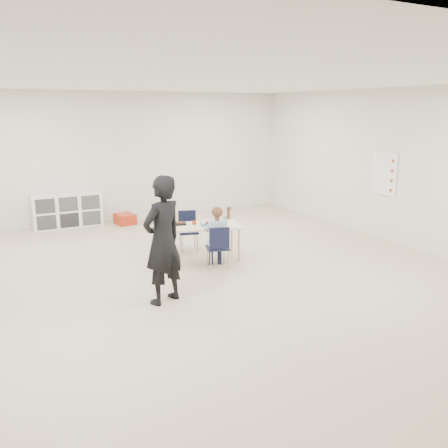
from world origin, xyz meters
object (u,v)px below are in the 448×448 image
chair_near (218,247)px  adult (163,240)px  cubby_shelf (67,211)px  table (202,242)px  child (217,235)px

chair_near → adult: bearing=-129.0°
cubby_shelf → table: bearing=-64.0°
chair_near → table: bearing=105.8°
table → adult: 1.94m
table → cubby_shelf: (-1.60, 3.28, 0.06)m
chair_near → adult: (-1.21, -0.88, 0.48)m
child → cubby_shelf: child is taller
child → cubby_shelf: size_ratio=0.77×
child → chair_near: bearing=0.0°
cubby_shelf → adult: 4.75m
table → chair_near: chair_near is taller
child → adult: 1.52m
child → cubby_shelf: 4.16m
chair_near → child: 0.20m
table → child: child is taller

